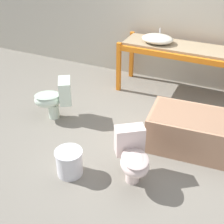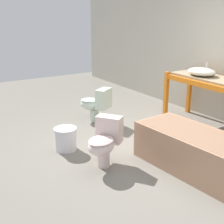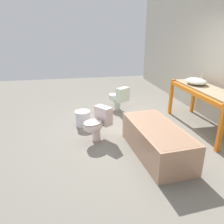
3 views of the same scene
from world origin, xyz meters
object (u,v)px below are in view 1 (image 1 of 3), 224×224
Objects in this scene: sink_basin at (157,39)px; toilet_near at (133,156)px; toilet_far at (54,98)px; bucket_white at (69,162)px; bathtub_main at (209,132)px.

sink_basin is 0.81× the size of toilet_near.
toilet_near and toilet_far have the same top height.
toilet_near is (0.48, -2.32, -0.62)m from sink_basin.
toilet_far is 1.93× the size of bucket_white.
toilet_far is (-1.61, 0.79, 0.00)m from toilet_near.
sink_basin is 1.56× the size of bucket_white.
sink_basin reaches higher than bucket_white.
bathtub_main is 2.47× the size of toilet_far.
sink_basin is at bearing 126.97° from bathtub_main.
toilet_near reaches higher than bucket_white.
sink_basin is 2.44m from toilet_near.
sink_basin is at bearing 112.02° from toilet_far.
toilet_far is 1.35m from bucket_white.
bathtub_main is (1.21, -1.38, -0.68)m from sink_basin.
toilet_far is at bearing -126.46° from sink_basin.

